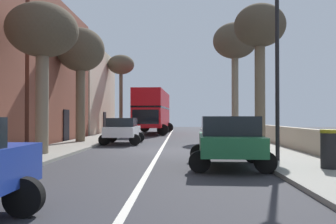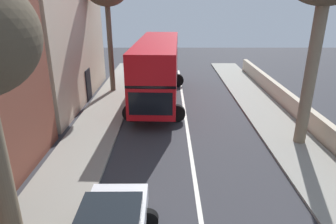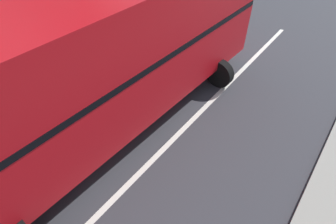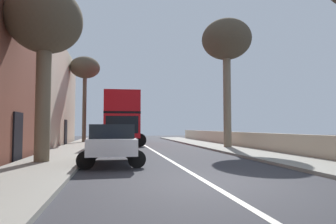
# 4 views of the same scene
# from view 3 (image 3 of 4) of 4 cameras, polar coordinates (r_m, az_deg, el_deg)

# --- Properties ---
(double_decker_bus) EXTENTS (3.84, 10.88, 4.06)m
(double_decker_bus) POSITION_cam_3_polar(r_m,az_deg,el_deg) (7.07, -12.61, 10.84)
(double_decker_bus) COLOR red
(double_decker_bus) RESTS_ON ground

